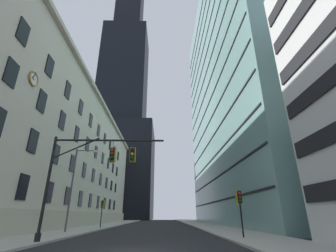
{
  "coord_description": "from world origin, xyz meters",
  "views": [
    {
      "loc": [
        1.38,
        -12.89,
        1.71
      ],
      "look_at": [
        2.16,
        27.31,
        17.33
      ],
      "focal_mm": 24.53,
      "sensor_mm": 36.0,
      "label": 1
    }
  ],
  "objects_px": {
    "traffic_light_near_right": "(239,200)",
    "traffic_signal_mast": "(96,164)",
    "traffic_light_far_left": "(102,206)",
    "street_lamppost": "(75,181)"
  },
  "relations": [
    {
      "from": "traffic_light_near_right",
      "to": "traffic_signal_mast",
      "type": "bearing_deg",
      "value": -166.37
    },
    {
      "from": "traffic_signal_mast",
      "to": "traffic_light_far_left",
      "type": "bearing_deg",
      "value": 101.68
    },
    {
      "from": "traffic_signal_mast",
      "to": "street_lamppost",
      "type": "distance_m",
      "value": 9.69
    },
    {
      "from": "traffic_light_near_right",
      "to": "traffic_light_far_left",
      "type": "xyz_separation_m",
      "value": [
        -14.29,
        14.44,
        0.07
      ]
    },
    {
      "from": "traffic_light_far_left",
      "to": "street_lamppost",
      "type": "bearing_deg",
      "value": -96.51
    },
    {
      "from": "traffic_signal_mast",
      "to": "street_lamppost",
      "type": "relative_size",
      "value": 0.97
    },
    {
      "from": "traffic_light_far_left",
      "to": "traffic_signal_mast",
      "type": "bearing_deg",
      "value": -78.32
    },
    {
      "from": "traffic_light_far_left",
      "to": "street_lamppost",
      "type": "xyz_separation_m",
      "value": [
        -0.96,
        -8.46,
        2.17
      ]
    },
    {
      "from": "traffic_signal_mast",
      "to": "traffic_light_near_right",
      "type": "distance_m",
      "value": 11.3
    },
    {
      "from": "traffic_light_far_left",
      "to": "street_lamppost",
      "type": "height_order",
      "value": "street_lamppost"
    }
  ]
}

